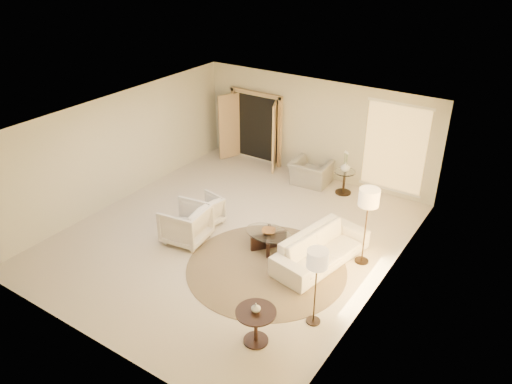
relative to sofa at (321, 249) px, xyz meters
The scene contains 18 objects.
room 2.42m from the sofa, behind, with size 7.04×8.04×2.83m.
windows_right 1.64m from the sofa, ahead, with size 0.10×6.40×2.40m, color #ECB95E, non-canonical shape.
window_back_corner 3.87m from the sofa, 87.96° to the left, with size 1.70×0.10×2.40m, color #ECB95E, non-canonical shape.
curtains_right 1.75m from the sofa, 32.27° to the left, with size 0.06×5.20×2.60m, color beige, non-canonical shape.
french_doors 5.48m from the sofa, 138.51° to the left, with size 1.95×0.66×2.16m.
area_rug 1.22m from the sofa, 135.90° to the right, with size 3.37×3.37×0.01m, color #433424.
sofa is the anchor object (origin of this frame).
armchair_left 3.07m from the sofa, behind, with size 0.74×0.70×0.76m, color silver.
armchair_right 3.08m from the sofa, 162.61° to the right, with size 0.93×0.87×0.96m, color silver.
accent_chair 3.72m from the sofa, 121.30° to the left, with size 1.04×0.67×0.91m, color gray.
coffee_table 1.22m from the sofa, behind, with size 1.18×1.18×0.40m.
end_table 2.70m from the sofa, 87.20° to the right, with size 0.70×0.70×0.66m.
side_table 3.31m from the sofa, 106.25° to the left, with size 0.56×0.56×0.65m.
floor_lamp_near 1.45m from the sofa, 34.41° to the left, with size 0.42×0.42×1.74m.
floor_lamp_far 2.11m from the sofa, 66.94° to the right, with size 0.38×0.38×1.55m.
bowl 1.22m from the sofa, behind, with size 0.31×0.31×0.08m, color brown.
end_vase 2.73m from the sofa, 87.20° to the right, with size 0.16×0.16×0.17m, color silver.
side_vase 3.34m from the sofa, 106.25° to the left, with size 0.25×0.25×0.26m, color silver.
Camera 1 is at (5.84, -7.84, 6.30)m, focal length 35.00 mm.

